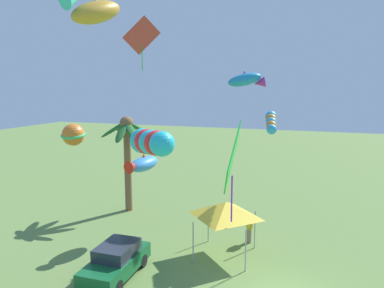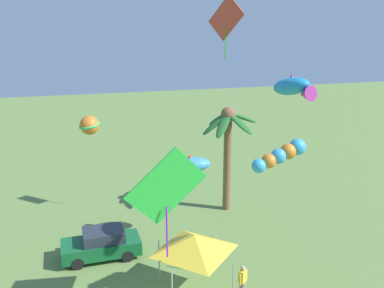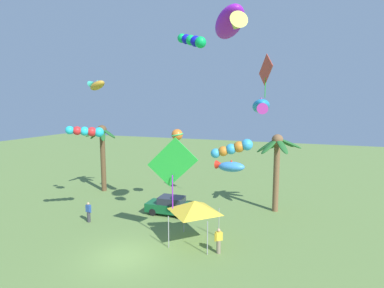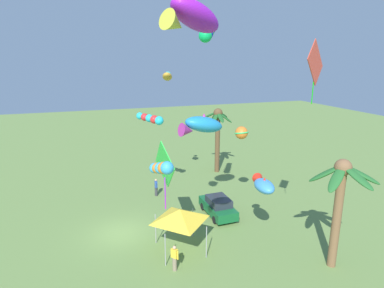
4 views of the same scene
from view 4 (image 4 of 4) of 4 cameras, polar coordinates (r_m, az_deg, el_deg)
ground_plane at (r=24.29m, az=-12.50°, el=-15.08°), size 120.00×120.00×0.00m
palm_tree_0 at (r=34.41m, az=4.56°, el=2.95°), size 3.22×3.11×6.97m
palm_tree_1 at (r=20.08m, az=24.74°, el=-7.28°), size 3.75×3.56×6.64m
parked_car_0 at (r=25.93m, az=4.60°, el=-10.88°), size 3.94×1.81×1.51m
spectator_0 at (r=29.45m, az=-6.34°, el=-7.57°), size 0.55×0.27×1.59m
spectator_1 at (r=19.84m, az=-3.09°, el=-19.39°), size 0.45×0.41×1.59m
festival_tent at (r=20.78m, az=-2.15°, el=-12.39°), size 2.86×2.86×2.85m
kite_fish_0 at (r=21.12m, az=12.46°, el=-7.04°), size 2.62×1.53×1.06m
kite_tube_1 at (r=20.16m, az=2.82°, el=19.07°), size 2.46×1.74×1.29m
kite_tube_2 at (r=16.11m, az=-5.42°, el=-4.23°), size 2.30×0.85×1.12m
kite_diamond_3 at (r=20.68m, az=-4.85°, el=-3.85°), size 3.41×0.62×4.73m
kite_fish_4 at (r=27.22m, az=-4.37°, el=11.85°), size 1.95×1.25×1.04m
kite_diamond_5 at (r=18.33m, az=20.89°, el=13.08°), size 1.31×2.02×3.31m
kite_fish_6 at (r=14.82m, az=1.70°, el=3.36°), size 1.39×2.41×1.12m
kite_tube_7 at (r=27.16m, az=-7.30°, el=4.47°), size 2.21×1.97×0.88m
kite_fish_8 at (r=16.57m, az=0.11°, el=21.53°), size 3.01×3.90×2.14m
kite_ball_9 at (r=24.95m, az=8.71°, el=1.98°), size 1.30×1.29×0.98m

